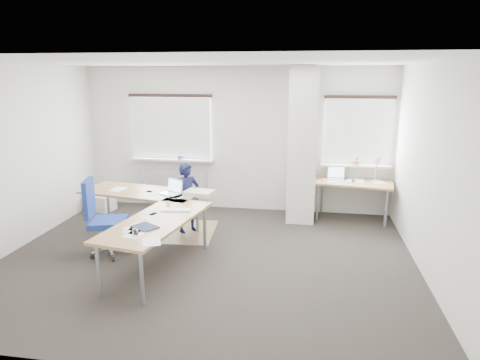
% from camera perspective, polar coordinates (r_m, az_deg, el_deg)
% --- Properties ---
extents(ground, '(6.00, 6.00, 0.00)m').
position_cam_1_polar(ground, '(6.43, -4.37, -10.39)').
color(ground, '#282420').
rests_on(ground, ground).
extents(room_shell, '(6.04, 5.04, 2.82)m').
position_cam_1_polar(room_shell, '(6.32, -2.08, 5.79)').
color(room_shell, silver).
rests_on(room_shell, ground).
extents(floor_mat, '(1.49, 1.29, 0.01)m').
position_cam_1_polar(floor_mat, '(7.54, -8.88, -6.73)').
color(floor_mat, olive).
rests_on(floor_mat, ground).
extents(white_crate, '(0.59, 0.47, 0.32)m').
position_cam_1_polar(white_crate, '(8.97, -18.15, -2.86)').
color(white_crate, white).
rests_on(white_crate, ground).
extents(desk_main, '(2.40, 2.98, 0.96)m').
position_cam_1_polar(desk_main, '(6.64, -11.69, -3.43)').
color(desk_main, olive).
rests_on(desk_main, ground).
extents(desk_side, '(1.50, 0.93, 1.22)m').
position_cam_1_polar(desk_side, '(8.12, 14.92, -0.50)').
color(desk_side, olive).
rests_on(desk_side, ground).
extents(task_chair, '(0.65, 0.63, 1.17)m').
position_cam_1_polar(task_chair, '(6.72, -17.38, -6.89)').
color(task_chair, navy).
rests_on(task_chair, ground).
extents(person, '(0.51, 0.51, 1.20)m').
position_cam_1_polar(person, '(7.32, -7.01, -2.38)').
color(person, black).
rests_on(person, ground).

